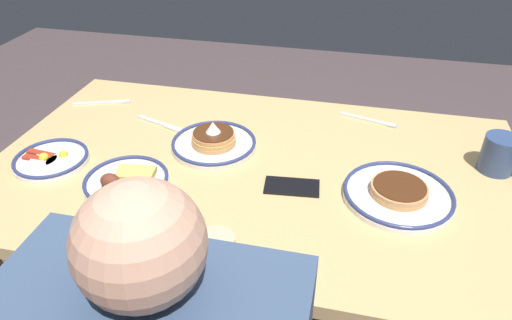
{
  "coord_description": "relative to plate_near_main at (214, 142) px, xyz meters",
  "views": [
    {
      "loc": [
        -0.24,
        1.04,
        1.48
      ],
      "look_at": [
        -0.0,
        0.01,
        0.78
      ],
      "focal_mm": 32.21,
      "sensor_mm": 36.0,
      "label": 1
    }
  ],
  "objects": [
    {
      "name": "plate_far_companion",
      "position": [
        0.42,
        0.19,
        -0.01
      ],
      "size": [
        0.21,
        0.21,
        0.04
      ],
      "color": "white",
      "rests_on": "dining_table"
    },
    {
      "name": "cell_phone",
      "position": [
        -0.26,
        0.15,
        -0.02
      ],
      "size": [
        0.15,
        0.09,
        0.01
      ],
      "primitive_type": "cube",
      "rotation": [
        0.0,
        0.0,
        0.1
      ],
      "color": "black",
      "rests_on": "dining_table"
    },
    {
      "name": "plate_center_pancakes",
      "position": [
        -0.53,
        0.13,
        -0.0
      ],
      "size": [
        0.28,
        0.28,
        0.04
      ],
      "color": "white",
      "rests_on": "dining_table"
    },
    {
      "name": "fork_far",
      "position": [
        -0.45,
        -0.27,
        -0.02
      ],
      "size": [
        0.19,
        0.07,
        0.01
      ],
      "color": "silver",
      "rests_on": "dining_table"
    },
    {
      "name": "fork_near",
      "position": [
        0.47,
        -0.19,
        -0.02
      ],
      "size": [
        0.2,
        0.08,
        0.01
      ],
      "color": "silver",
      "rests_on": "dining_table"
    },
    {
      "name": "dining_table",
      "position": [
        -0.14,
        0.07,
        -0.09
      ],
      "size": [
        1.5,
        0.89,
        0.75
      ],
      "color": "tan",
      "rests_on": "ground_plane"
    },
    {
      "name": "plate_far_side",
      "position": [
        0.17,
        0.23,
        -0.0
      ],
      "size": [
        0.22,
        0.22,
        0.05
      ],
      "color": "silver",
      "rests_on": "dining_table"
    },
    {
      "name": "plate_near_main",
      "position": [
        0.0,
        0.0,
        0.0
      ],
      "size": [
        0.25,
        0.25,
        0.09
      ],
      "color": "silver",
      "rests_on": "dining_table"
    },
    {
      "name": "butter_knife",
      "position": [
        0.21,
        -0.09,
        -0.02
      ],
      "size": [
        0.2,
        0.08,
        0.01
      ],
      "color": "silver",
      "rests_on": "dining_table"
    },
    {
      "name": "coffee_mug",
      "position": [
        -0.8,
        -0.06,
        0.03
      ],
      "size": [
        0.12,
        0.09,
        0.1
      ],
      "color": "#334772",
      "rests_on": "dining_table"
    }
  ]
}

